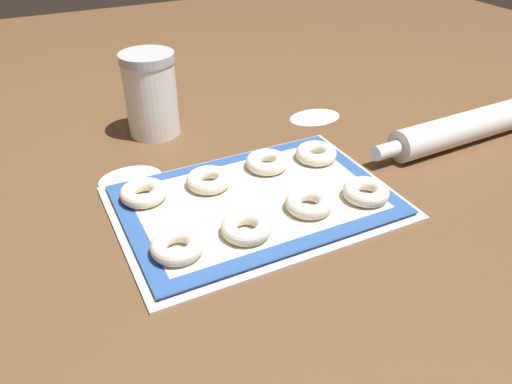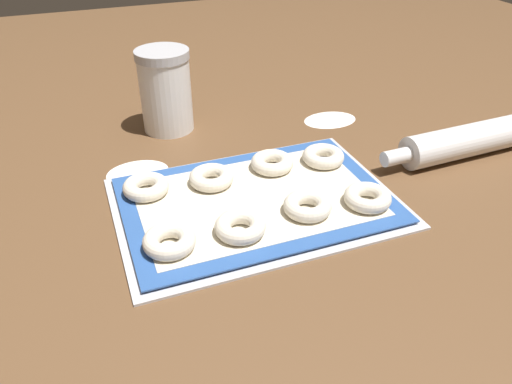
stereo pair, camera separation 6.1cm
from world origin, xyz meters
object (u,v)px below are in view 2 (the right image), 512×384
Objects in this scene: bagel_back_mid_right at (272,163)px; rolling_pin at (486,137)px; bagel_front_mid_right at (307,206)px; flour_canister at (166,91)px; bagel_back_far_left at (146,187)px; bagel_front_far_left at (169,241)px; bagel_front_mid_left at (240,227)px; bagel_front_far_right at (367,198)px; bagel_back_mid_left at (211,178)px; bagel_back_far_right at (323,156)px; baking_tray at (256,202)px.

rolling_pin is (0.39, -0.06, 0.01)m from bagel_back_mid_right.
bagel_front_mid_right is at bearing -169.26° from rolling_pin.
bagel_front_mid_right is 0.40m from flour_canister.
bagel_front_mid_right and bagel_back_far_left have the same top height.
bagel_front_far_left is 0.16× the size of rolling_pin.
bagel_front_mid_right is (0.11, 0.01, 0.00)m from bagel_front_mid_left.
bagel_front_mid_left and bagel_front_far_right have the same top height.
bagel_front_mid_left is 0.11m from bagel_front_mid_right.
bagel_back_mid_left is at bearing -174.93° from bagel_back_mid_right.
rolling_pin is at bearing -5.81° from bagel_back_far_left.
flour_canister is at bearing 108.47° from bagel_front_mid_right.
flour_canister is (-0.12, 0.24, 0.06)m from bagel_back_mid_right.
bagel_back_far_right is 0.45× the size of flour_canister.
bagel_back_mid_right is (-0.09, 0.15, 0.00)m from bagel_front_far_right.
bagel_back_far_right is 0.31m from rolling_pin.
bagel_back_mid_left is at bearing 130.82° from bagel_front_mid_right.
bagel_back_mid_right is 1.00× the size of bagel_back_far_right.
rolling_pin is (0.39, 0.07, 0.01)m from bagel_front_mid_right.
bagel_back_mid_right is (0.21, 0.14, 0.00)m from bagel_front_far_left.
bagel_front_mid_right is 0.45× the size of flour_canister.
bagel_back_far_right reaches higher than baking_tray.
bagel_back_far_left is 0.30m from bagel_back_far_right.
flour_canister is 0.36× the size of rolling_pin.
baking_tray is 5.96× the size of bagel_back_far_right.
bagel_back_far_right is at bearing 170.66° from rolling_pin.
bagel_front_far_right is 1.00× the size of bagel_back_far_left.
rolling_pin reaches higher than bagel_back_mid_left.
bagel_back_mid_right is (0.21, -0.00, 0.00)m from bagel_back_far_left.
bagel_front_far_right is at bearing -0.82° from bagel_front_far_left.
bagel_front_far_right is 1.00× the size of bagel_back_mid_right.
bagel_front_far_right is 1.00× the size of bagel_back_mid_left.
bagel_front_far_right is at bearing -7.62° from bagel_front_mid_right.
baking_tray is 5.96× the size of bagel_front_far_right.
bagel_back_far_right is 0.33m from flour_canister.
baking_tray is 0.10m from bagel_back_mid_right.
bagel_back_far_left and bagel_back_mid_right have the same top height.
bagel_back_far_right is at bearing 54.06° from bagel_front_mid_right.
bagel_front_far_right is 0.18m from bagel_back_mid_right.
bagel_front_far_left is 0.61m from rolling_pin.
bagel_back_mid_left is at bearing 90.13° from bagel_front_mid_left.
bagel_back_far_right is at bearing 23.09° from baking_tray.
bagel_back_mid_left is (0.10, -0.01, 0.00)m from bagel_back_far_left.
bagel_back_mid_left is at bearing 179.47° from bagel_back_far_right.
bagel_front_mid_left reaches higher than baking_tray.
baking_tray is 5.96× the size of bagel_front_far_left.
bagel_front_mid_right is at bearing -71.53° from flour_canister.
flour_canister reaches higher than rolling_pin.
bagel_back_mid_right is (-0.00, 0.14, 0.00)m from bagel_front_mid_right.
bagel_back_mid_left reaches higher than baking_tray.
bagel_front_mid_left is 1.00× the size of bagel_front_far_right.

